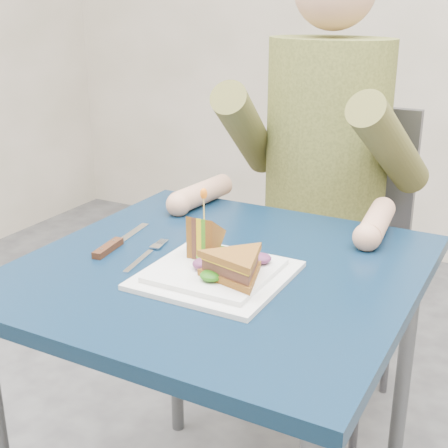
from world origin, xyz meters
The scene contains 12 objects.
table centered at (0.00, 0.00, 0.65)m, with size 0.75×0.75×0.73m.
chair centered at (0.00, 0.70, 0.54)m, with size 0.42×0.40×0.93m.
diner centered at (0.00, 0.59, 0.91)m, with size 0.54×0.59×0.74m.
plate centered at (0.02, -0.06, 0.74)m, with size 0.26×0.26×0.02m.
sandwich_flat centered at (0.08, -0.08, 0.78)m, with size 0.17×0.17×0.05m.
sandwich_upright centered at (-0.03, -0.01, 0.78)m, with size 0.08×0.12×0.12m.
fork centered at (-0.15, -0.04, 0.73)m, with size 0.04×0.18×0.01m.
knife centered at (-0.24, -0.03, 0.74)m, with size 0.05×0.22×0.02m.
toothpick centered at (-0.03, -0.01, 0.85)m, with size 0.00×0.00×0.06m, color tan.
toothpick_frill centered at (-0.03, -0.01, 0.88)m, with size 0.01×0.01×0.02m, color orange.
lettuce_spill centered at (0.03, -0.05, 0.76)m, with size 0.15×0.13×0.02m, color #337A14, non-canonical shape.
onion_ring centered at (0.04, -0.05, 0.77)m, with size 0.04×0.04×0.01m, color #9E4C7A.
Camera 1 is at (0.54, -0.99, 1.23)m, focal length 50.00 mm.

